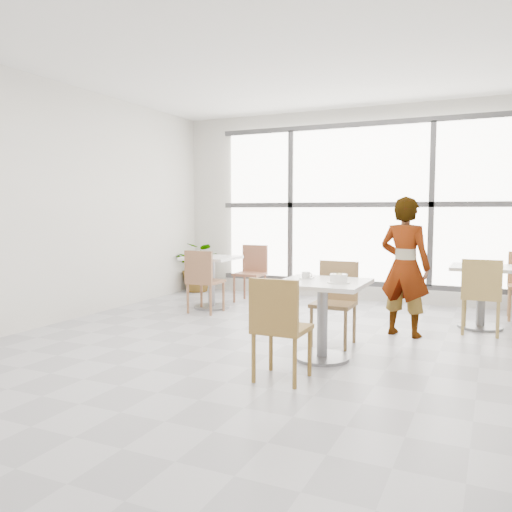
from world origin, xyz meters
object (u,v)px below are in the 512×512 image
at_px(bg_chair_left_near, 203,277).
at_px(plant_left, 199,267).
at_px(bg_table_right, 481,288).
at_px(bg_chair_right_near, 481,291).
at_px(chair_near, 279,322).
at_px(bg_chair_left_far, 252,269).
at_px(oatmeal_bowl, 339,278).
at_px(main_table, 323,305).
at_px(chair_far, 336,297).
at_px(person, 405,267).
at_px(coffee_cup, 306,276).
at_px(bg_table_left, 212,275).

xyz_separation_m(bg_chair_left_near, plant_left, (-1.05, 1.63, -0.07)).
xyz_separation_m(bg_table_right, bg_chair_right_near, (0.01, -0.39, 0.01)).
relative_size(chair_near, bg_chair_left_far, 1.00).
height_order(oatmeal_bowl, bg_chair_left_near, bg_chair_left_near).
bearing_deg(main_table, chair_far, 95.08).
bearing_deg(main_table, person, 66.97).
xyz_separation_m(chair_near, bg_table_right, (1.45, 2.85, -0.01)).
relative_size(oatmeal_bowl, coffee_cup, 1.32).
bearing_deg(bg_table_right, bg_chair_left_far, 170.78).
height_order(chair_near, oatmeal_bowl, chair_near).
distance_m(chair_near, bg_table_right, 3.20).
distance_m(bg_chair_left_far, bg_chair_right_near, 3.44).
distance_m(chair_near, bg_table_left, 3.36).
distance_m(main_table, oatmeal_bowl, 0.33).
bearing_deg(chair_far, bg_chair_left_near, 159.56).
relative_size(coffee_cup, bg_table_right, 0.21).
relative_size(main_table, chair_near, 0.92).
height_order(bg_table_right, bg_chair_right_near, bg_chair_right_near).
distance_m(person, bg_chair_left_far, 2.86).
bearing_deg(oatmeal_bowl, person, 74.37).
distance_m(bg_table_left, bg_chair_left_far, 0.83).
relative_size(bg_table_right, plant_left, 0.87).
bearing_deg(main_table, plant_left, 136.40).
xyz_separation_m(person, bg_table_left, (-2.80, 0.53, -0.30)).
relative_size(bg_table_left, bg_table_right, 1.00).
bearing_deg(oatmeal_bowl, plant_left, 137.30).
height_order(chair_near, bg_table_left, chair_near).
xyz_separation_m(chair_near, chair_far, (0.07, 1.42, 0.00)).
bearing_deg(plant_left, coffee_cup, -44.55).
height_order(main_table, bg_chair_left_near, bg_chair_left_near).
height_order(chair_far, bg_table_right, chair_far).
height_order(coffee_cup, person, person).
bearing_deg(bg_chair_left_far, chair_far, -45.76).
distance_m(chair_near, plant_left, 4.92).
height_order(coffee_cup, bg_chair_left_far, bg_chair_left_far).
bearing_deg(chair_near, bg_chair_left_far, -61.41).
bearing_deg(person, chair_far, 60.68).
xyz_separation_m(chair_near, person, (0.67, 2.07, 0.28)).
distance_m(chair_near, oatmeal_bowl, 0.83).
height_order(chair_far, bg_table_left, chair_far).
bearing_deg(chair_far, oatmeal_bowl, -72.07).
xyz_separation_m(person, bg_table_right, (0.78, 0.78, -0.30)).
bearing_deg(oatmeal_bowl, main_table, 159.87).
distance_m(oatmeal_bowl, bg_chair_left_far, 3.43).
bearing_deg(plant_left, bg_table_right, -12.25).
height_order(chair_near, bg_chair_left_near, same).
xyz_separation_m(chair_far, person, (0.61, 0.65, 0.28)).
bearing_deg(plant_left, bg_chair_right_near, -16.80).
xyz_separation_m(chair_near, bg_chair_left_near, (-2.04, 2.21, 0.00)).
bearing_deg(bg_chair_right_near, bg_table_left, -2.18).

